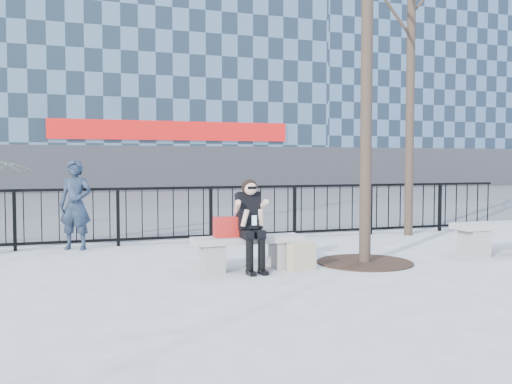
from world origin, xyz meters
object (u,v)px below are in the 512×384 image
object	(u,v)px
bench_second	(504,234)
seated_woman	(251,226)
standing_man	(75,205)
bench_main	(248,249)

from	to	relation	value
bench_second	seated_woman	bearing A→B (deg)	-177.31
bench_second	standing_man	bearing A→B (deg)	159.28
bench_second	seated_woman	distance (m)	4.63
bench_second	standing_man	distance (m)	7.57
bench_second	standing_man	world-z (taller)	standing_man
bench_main	seated_woman	world-z (taller)	seated_woman
bench_second	standing_man	size ratio (longest dim) A/B	1.14
bench_main	bench_second	size ratio (longest dim) A/B	0.89
standing_man	bench_main	bearing A→B (deg)	-24.92
bench_main	bench_second	distance (m)	4.62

